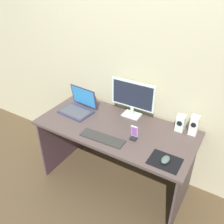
% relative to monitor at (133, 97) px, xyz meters
% --- Properties ---
extents(ground_plane, '(8.00, 8.00, 0.00)m').
position_rel_monitor_xyz_m(ground_plane, '(-0.04, -0.26, -0.95)').
color(ground_plane, brown).
extents(wall_back, '(6.00, 0.04, 2.50)m').
position_rel_monitor_xyz_m(wall_back, '(-0.04, 0.14, 0.30)').
color(wall_back, '#C1B693').
rests_on(wall_back, ground_plane).
extents(desk, '(1.52, 0.71, 0.74)m').
position_rel_monitor_xyz_m(desk, '(-0.04, -0.26, -0.36)').
color(desk, '#4C3C39').
rests_on(desk, ground_plane).
extents(monitor, '(0.46, 0.14, 0.38)m').
position_rel_monitor_xyz_m(monitor, '(0.00, 0.00, 0.00)').
color(monitor, silver).
rests_on(monitor, desk).
extents(speaker_right, '(0.07, 0.07, 0.19)m').
position_rel_monitor_xyz_m(speaker_right, '(0.62, -0.00, -0.11)').
color(speaker_right, silver).
rests_on(speaker_right, desk).
extents(speaker_near_monitor, '(0.08, 0.09, 0.16)m').
position_rel_monitor_xyz_m(speaker_near_monitor, '(0.50, -0.00, -0.13)').
color(speaker_near_monitor, silver).
rests_on(speaker_near_monitor, desk).
extents(laptop, '(0.35, 0.30, 0.24)m').
position_rel_monitor_xyz_m(laptop, '(-0.52, -0.21, -0.16)').
color(laptop, '#34324E').
rests_on(laptop, desk).
extents(fishbowl, '(0.16, 0.16, 0.16)m').
position_rel_monitor_xyz_m(fishbowl, '(-0.55, -0.01, -0.13)').
color(fishbowl, silver).
rests_on(fishbowl, desk).
extents(keyboard_external, '(0.42, 0.14, 0.01)m').
position_rel_monitor_xyz_m(keyboard_external, '(-0.05, -0.48, -0.20)').
color(keyboard_external, '#2D2C2A').
rests_on(keyboard_external, desk).
extents(mousepad, '(0.25, 0.20, 0.00)m').
position_rel_monitor_xyz_m(mousepad, '(0.53, -0.47, -0.21)').
color(mousepad, black).
rests_on(mousepad, desk).
extents(mouse, '(0.07, 0.10, 0.04)m').
position_rel_monitor_xyz_m(mouse, '(0.54, -0.47, -0.19)').
color(mouse, '#465650').
rests_on(mouse, mousepad).
extents(phone_in_dock, '(0.06, 0.05, 0.14)m').
position_rel_monitor_xyz_m(phone_in_dock, '(0.19, -0.34, -0.16)').
color(phone_in_dock, black).
rests_on(phone_in_dock, desk).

